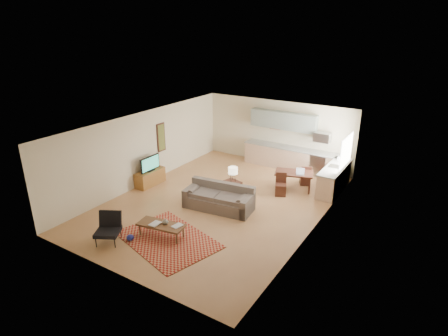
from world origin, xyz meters
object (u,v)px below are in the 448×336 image
Objects in this scene: armchair at (108,229)px; tv_credenza at (150,178)px; coffee_table at (162,230)px; console_table at (233,190)px; dining_table at (293,181)px; sofa at (219,197)px.

armchair is 3.97m from tv_credenza.
coffee_table is 2.07× the size of console_table.
sofa is at bearing -136.81° from dining_table.
armchair reaches higher than tv_credenza.
console_table is at bearing 10.40° from tv_credenza.
coffee_table is at bearing -42.73° from tv_credenza.
coffee_table is 1.02× the size of dining_table.
coffee_table is (-0.42, -2.29, -0.20)m from sofa.
armchair is at bearing -63.86° from tv_credenza.
armchair reaches higher than console_table.
tv_credenza reaches higher than coffee_table.
dining_table is (1.89, 4.98, 0.13)m from coffee_table.
tv_credenza is 0.92× the size of dining_table.
armchair is 0.67× the size of tv_credenza.
sofa is 3.22m from tv_credenza.
sofa is 3.59m from armchair.
tv_credenza is (-1.75, 3.57, -0.13)m from armchair.
armchair is at bearing -121.57° from sofa.
dining_table is (2.92, 5.98, -0.07)m from armchair.
armchair is at bearing -134.37° from dining_table.
coffee_table is at bearing -81.63° from console_table.
coffee_table is at bearing -108.11° from sofa.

